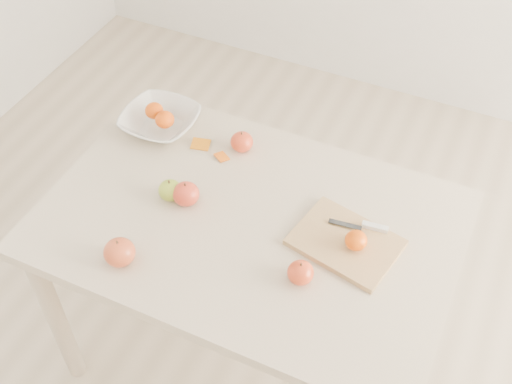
% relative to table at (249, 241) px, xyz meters
% --- Properties ---
extents(ground, '(3.50, 3.50, 0.00)m').
position_rel_table_xyz_m(ground, '(0.00, 0.00, -0.65)').
color(ground, '#C6B293').
rests_on(ground, ground).
extents(table, '(1.20, 0.80, 0.75)m').
position_rel_table_xyz_m(table, '(0.00, 0.00, 0.00)').
color(table, beige).
rests_on(table, ground).
extents(cutting_board, '(0.32, 0.26, 0.02)m').
position_rel_table_xyz_m(cutting_board, '(0.28, 0.03, 0.11)').
color(cutting_board, tan).
rests_on(cutting_board, table).
extents(board_tangerine, '(0.06, 0.06, 0.05)m').
position_rel_table_xyz_m(board_tangerine, '(0.31, 0.02, 0.14)').
color(board_tangerine, '#CC5E07').
rests_on(board_tangerine, cutting_board).
extents(fruit_bowl, '(0.25, 0.25, 0.06)m').
position_rel_table_xyz_m(fruit_bowl, '(-0.44, 0.24, 0.13)').
color(fruit_bowl, silver).
rests_on(fruit_bowl, table).
extents(bowl_tangerine_near, '(0.06, 0.06, 0.05)m').
position_rel_table_xyz_m(bowl_tangerine_near, '(-0.46, 0.25, 0.16)').
color(bowl_tangerine_near, '#CC4607').
rests_on(bowl_tangerine_near, fruit_bowl).
extents(bowl_tangerine_far, '(0.06, 0.06, 0.06)m').
position_rel_table_xyz_m(bowl_tangerine_far, '(-0.41, 0.23, 0.16)').
color(bowl_tangerine_far, '#E24D07').
rests_on(bowl_tangerine_far, fruit_bowl).
extents(orange_peel_a, '(0.07, 0.06, 0.01)m').
position_rel_table_xyz_m(orange_peel_a, '(-0.28, 0.22, 0.10)').
color(orange_peel_a, '#CA6B0E').
rests_on(orange_peel_a, table).
extents(orange_peel_b, '(0.06, 0.05, 0.01)m').
position_rel_table_xyz_m(orange_peel_b, '(-0.19, 0.20, 0.10)').
color(orange_peel_b, orange).
rests_on(orange_peel_b, table).
extents(paring_knife, '(0.17, 0.05, 0.01)m').
position_rel_table_xyz_m(paring_knife, '(0.33, 0.10, 0.12)').
color(paring_knife, white).
rests_on(paring_knife, cutting_board).
extents(apple_green, '(0.07, 0.07, 0.06)m').
position_rel_table_xyz_m(apple_green, '(-0.25, -0.02, 0.13)').
color(apple_green, '#67971D').
rests_on(apple_green, table).
extents(apple_red_b, '(0.08, 0.08, 0.07)m').
position_rel_table_xyz_m(apple_red_b, '(-0.20, -0.01, 0.13)').
color(apple_red_b, maroon).
rests_on(apple_red_b, table).
extents(apple_red_e, '(0.07, 0.07, 0.06)m').
position_rel_table_xyz_m(apple_red_e, '(0.21, -0.13, 0.13)').
color(apple_red_e, '#A1170B').
rests_on(apple_red_e, table).
extents(apple_red_c, '(0.09, 0.09, 0.08)m').
position_rel_table_xyz_m(apple_red_c, '(-0.25, -0.28, 0.14)').
color(apple_red_c, maroon).
rests_on(apple_red_c, table).
extents(apple_red_a, '(0.07, 0.07, 0.07)m').
position_rel_table_xyz_m(apple_red_a, '(-0.15, 0.26, 0.13)').
color(apple_red_a, '#A4060E').
rests_on(apple_red_a, table).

